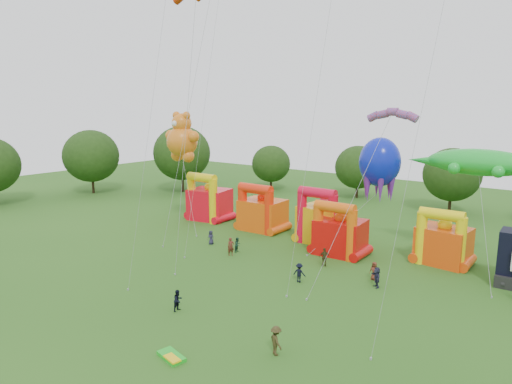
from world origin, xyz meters
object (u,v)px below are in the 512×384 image
Objects in this scene: gecko_kite at (483,211)px; bouncy_castle_2 at (322,221)px; bouncy_castle_0 at (208,202)px; spectator_4 at (325,257)px; teddy_bear_kite at (187,175)px; octopus_kite at (356,204)px; spectator_0 at (211,237)px.

bouncy_castle_2 is at bearing -178.94° from gecko_kite.
spectator_4 is at bearing -17.90° from bouncy_castle_0.
bouncy_castle_2 is 17.02m from gecko_kite.
octopus_kite is (21.58, 3.66, -1.53)m from teddy_bear_kite.
spectator_0 is (8.22, -8.48, -1.72)m from bouncy_castle_0.
bouncy_castle_0 is at bearing -179.94° from gecko_kite.
bouncy_castle_2 reaches higher than spectator_4.
bouncy_castle_2 is at bearing 167.51° from octopus_kite.
teddy_bear_kite reaches higher than octopus_kite.
spectator_4 is (21.18, -2.21, -5.96)m from teddy_bear_kite.
spectator_4 is at bearing -4.28° from spectator_0.
bouncy_castle_0 is at bearing 100.91° from teddy_bear_kite.
bouncy_castle_0 is 22.74m from octopus_kite.
spectator_0 is at bearing -25.97° from teddy_bear_kite.
gecko_kite is (34.64, 0.03, 3.46)m from bouncy_castle_0.
bouncy_castle_2 is 0.44× the size of teddy_bear_kite.
bouncy_castle_2 is 0.53× the size of octopus_kite.
teddy_bear_kite is at bearing -170.37° from octopus_kite.
bouncy_castle_0 is 6.67m from teddy_bear_kite.
spectator_4 is (-0.39, -5.87, -4.43)m from octopus_kite.
spectator_0 is (-9.76, -8.21, -1.71)m from bouncy_castle_2.
gecko_kite is 12.20m from octopus_kite.
bouncy_castle_0 is at bearing 179.13° from bouncy_castle_2.
octopus_kite is 16.65m from spectator_0.
bouncy_castle_0 is 0.44× the size of teddy_bear_kite.
gecko_kite is 8.01× the size of spectator_0.
spectator_0 is at bearing -31.66° from spectator_4.
bouncy_castle_2 is 18.19m from teddy_bear_kite.
gecko_kite reaches higher than bouncy_castle_2.
gecko_kite is at bearing 6.20° from octopus_kite.
bouncy_castle_0 is 23.31m from spectator_4.
teddy_bear_kite is at bearing 144.28° from spectator_0.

